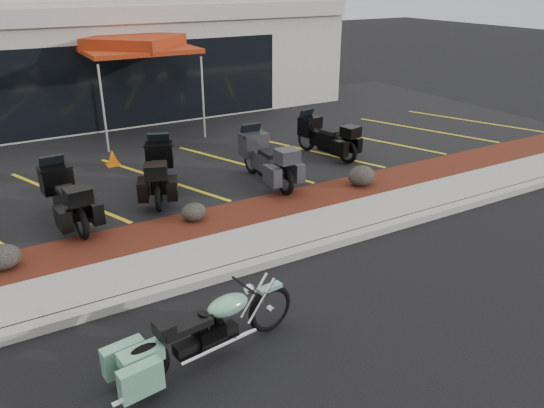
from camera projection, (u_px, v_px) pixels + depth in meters
ground at (278, 294)px, 8.45m from camera, size 90.00×90.00×0.00m
curb at (251, 266)px, 9.14m from camera, size 24.00×0.25×0.15m
sidewalk at (233, 249)px, 9.69m from camera, size 24.00×1.20×0.15m
mulch_bed at (207, 224)px, 10.64m from camera, size 24.00×1.20×0.16m
upper_lot at (130, 153)px, 14.93m from camera, size 26.00×9.60×0.15m
dealership_building at (74, 56)px, 19.14m from camera, size 18.00×8.16×4.00m
boulder_left at (2, 257)px, 8.81m from camera, size 0.60×0.50×0.42m
boulder_mid at (194, 212)px, 10.56m from camera, size 0.51×0.43×0.36m
boulder_right at (361, 176)px, 12.33m from camera, size 0.66×0.55×0.47m
hero_cruiser at (270, 302)px, 7.41m from camera, size 2.76×1.03×0.95m
touring_black_front at (56, 184)px, 10.81m from camera, size 1.01×2.18×1.23m
touring_black_mid at (160, 159)px, 12.25m from camera, size 1.55×2.30×1.25m
touring_grey at (251, 149)px, 12.93m from camera, size 0.85×2.21×1.28m
touring_black_rear at (307, 130)px, 14.67m from camera, size 1.20×2.16×1.19m
traffic_cone at (113, 158)px, 13.67m from camera, size 0.43×0.43×0.41m
popup_canopy at (135, 45)px, 15.58m from camera, size 3.29×3.29×2.91m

